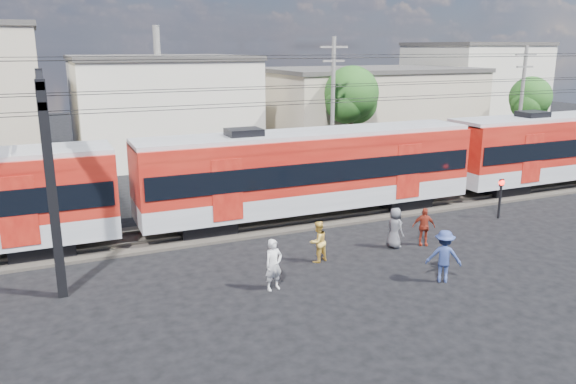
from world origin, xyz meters
The scene contains 20 objects.
ground centered at (0.00, 0.00, 0.00)m, with size 120.00×120.00×0.00m, color black.
track_bed centered at (0.00, 8.00, 0.06)m, with size 70.00×3.40×0.12m, color #2D2823.
rail_near centered at (0.00, 7.25, 0.18)m, with size 70.00×0.12×0.12m, color #59544C.
rail_far centered at (0.00, 8.75, 0.18)m, with size 70.00×0.12×0.12m, color #59544C.
commuter_train centered at (1.34, 8.00, 2.40)m, with size 50.30×3.08×4.17m.
catenary centered at (-8.65, 8.00, 5.14)m, with size 70.00×9.30×7.52m.
building_midwest centered at (-2.00, 27.00, 3.66)m, with size 12.24×12.24×7.30m.
building_mideast centered at (14.00, 24.00, 3.16)m, with size 16.32×10.20×6.30m.
building_east centered at (28.00, 28.00, 4.16)m, with size 10.20×10.20×8.30m.
utility_pole_mid centered at (6.00, 15.00, 4.53)m, with size 1.80×0.24×8.50m.
utility_pole_east centered at (20.00, 14.00, 4.28)m, with size 1.80×0.24×8.00m.
tree_near centered at (9.19, 18.09, 4.66)m, with size 3.82×3.64×6.72m.
tree_far centered at (24.19, 17.09, 3.99)m, with size 3.36×3.12×5.76m.
pedestrian_a centered at (-3.46, 1.23, 0.88)m, with size 0.64×0.42×1.77m, color silver.
pedestrian_b centered at (-0.98, 2.90, 0.80)m, with size 0.78×0.60×1.60m, color gold.
pedestrian_c centered at (2.17, -0.50, 0.93)m, with size 1.20×0.69×1.86m, color navy.
pedestrian_d centered at (3.82, 2.82, 0.79)m, with size 0.93×0.39×1.58m, color maroon.
pedestrian_e centered at (2.56, 3.04, 0.84)m, with size 0.82×0.53×1.68m, color #535459.
car_silver centered at (23.79, 12.63, 0.70)m, with size 1.66×4.11×1.40m, color silver.
crossing_signal centered at (9.40, 4.44, 1.33)m, with size 0.28×0.28×1.92m.
Camera 1 is at (-10.00, -14.98, 7.94)m, focal length 35.00 mm.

